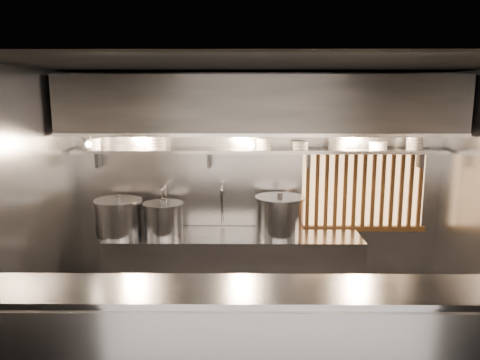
{
  "coord_description": "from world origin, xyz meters",
  "views": [
    {
      "loc": [
        -0.18,
        -4.22,
        2.55
      ],
      "look_at": [
        -0.22,
        0.55,
        1.67
      ],
      "focal_mm": 35.0,
      "sensor_mm": 36.0,
      "label": 1
    }
  ],
  "objects_px": {
    "pendant_bulb": "(251,145)",
    "stock_pot_right": "(280,216)",
    "stock_pot_mid": "(119,217)",
    "stock_pot_left": "(164,219)",
    "heat_lamp": "(86,139)"
  },
  "relations": [
    {
      "from": "stock_pot_mid",
      "to": "stock_pot_right",
      "type": "height_order",
      "value": "stock_pot_right"
    },
    {
      "from": "pendant_bulb",
      "to": "stock_pot_left",
      "type": "relative_size",
      "value": 0.37
    },
    {
      "from": "heat_lamp",
      "to": "stock_pot_right",
      "type": "relative_size",
      "value": 0.51
    },
    {
      "from": "stock_pot_left",
      "to": "stock_pot_mid",
      "type": "bearing_deg",
      "value": -178.79
    },
    {
      "from": "stock_pot_left",
      "to": "heat_lamp",
      "type": "bearing_deg",
      "value": -160.14
    },
    {
      "from": "heat_lamp",
      "to": "stock_pot_right",
      "type": "bearing_deg",
      "value": 7.82
    },
    {
      "from": "stock_pot_right",
      "to": "heat_lamp",
      "type": "bearing_deg",
      "value": -172.18
    },
    {
      "from": "stock_pot_mid",
      "to": "heat_lamp",
      "type": "bearing_deg",
      "value": -131.83
    },
    {
      "from": "heat_lamp",
      "to": "stock_pot_right",
      "type": "height_order",
      "value": "heat_lamp"
    },
    {
      "from": "heat_lamp",
      "to": "stock_pot_left",
      "type": "height_order",
      "value": "heat_lamp"
    },
    {
      "from": "pendant_bulb",
      "to": "stock_pot_right",
      "type": "height_order",
      "value": "pendant_bulb"
    },
    {
      "from": "heat_lamp",
      "to": "stock_pot_right",
      "type": "xyz_separation_m",
      "value": [
        2.14,
        0.29,
        -0.94
      ]
    },
    {
      "from": "stock_pot_mid",
      "to": "stock_pot_right",
      "type": "distance_m",
      "value": 1.91
    },
    {
      "from": "pendant_bulb",
      "to": "stock_pot_right",
      "type": "relative_size",
      "value": 0.27
    },
    {
      "from": "pendant_bulb",
      "to": "stock_pot_right",
      "type": "distance_m",
      "value": 0.9
    }
  ]
}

